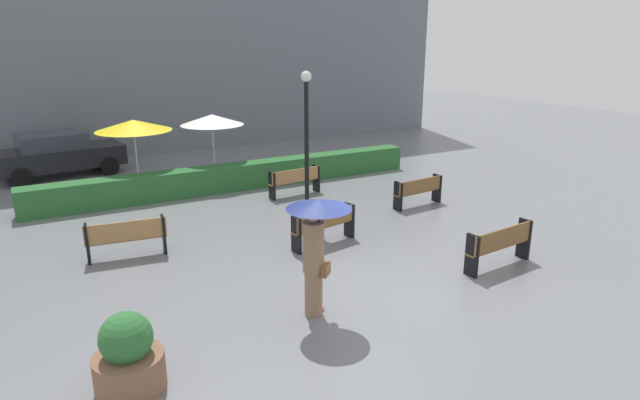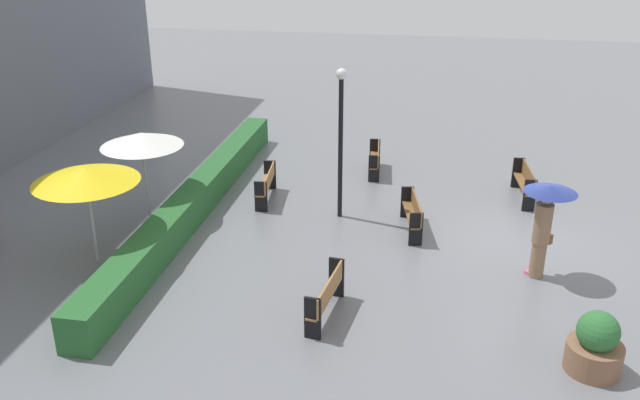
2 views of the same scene
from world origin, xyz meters
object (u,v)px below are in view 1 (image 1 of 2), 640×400
Objects in this scene: lamp_post at (307,131)px; bench_back_row at (295,179)px; bench_near_right at (501,243)px; patio_umbrella_white at (212,120)px; patio_umbrella_yellow at (133,125)px; planter_pot at (128,357)px; bench_far_right at (419,190)px; bench_far_left at (126,236)px; bench_mid_center at (325,224)px; pedestrian_with_umbrella at (316,237)px; parked_car at (59,154)px.

bench_back_row is at bearing 71.25° from lamp_post.
bench_near_right is 10.52m from patio_umbrella_white.
patio_umbrella_white reaches higher than patio_umbrella_yellow.
planter_pot is (-7.80, -0.46, -0.05)m from bench_near_right.
bench_near_right reaches higher than bench_far_right.
bench_far_left is at bearing -174.28° from lamp_post.
lamp_post reaches higher than patio_umbrella_white.
bench_mid_center is 1.05× the size of bench_far_right.
bench_far_right is 0.96× the size of bench_back_row.
lamp_post reaches higher than bench_back_row.
pedestrian_with_umbrella is (-5.80, -4.24, 0.98)m from bench_far_right.
patio_umbrella_white reaches higher than bench_near_right.
parked_car is at bearing 94.27° from bench_far_left.
bench_far_left is at bearing -125.46° from patio_umbrella_white.
bench_near_right is at bearing -106.90° from bench_far_right.
bench_back_row is at bearing 66.03° from pedestrian_with_umbrella.
patio_umbrella_white reaches higher than pedestrian_with_umbrella.
bench_far_right is at bearing -45.82° from parked_car.
bench_mid_center is at bearing -18.89° from bench_far_left.
patio_umbrella_yellow is (-6.86, 5.80, 1.64)m from bench_far_right.
pedestrian_with_umbrella reaches higher than bench_back_row.
bench_mid_center is at bearing 33.88° from planter_pot.
patio_umbrella_white is (-4.36, 5.59, 1.66)m from bench_far_right.
lamp_post is 6.25m from patio_umbrella_yellow.
lamp_post reaches higher than planter_pot.
planter_pot is 0.50× the size of patio_umbrella_white.
pedestrian_with_umbrella is (-1.83, -2.89, 0.96)m from bench_mid_center.
bench_mid_center is 0.41× the size of parked_car.
planter_pot reaches higher than bench_back_row.
bench_far_left is 9.11m from parked_car.
patio_umbrella_yellow reaches higher than planter_pot.
lamp_post is (-2.09, 4.95, 1.89)m from bench_near_right.
pedestrian_with_umbrella is 9.96m from patio_umbrella_white.
parked_car is (-2.07, 3.39, -1.32)m from patio_umbrella_yellow.
bench_near_right is 4.55m from bench_far_right.
bench_far_left is 0.82× the size of pedestrian_with_umbrella.
bench_back_row is 8.97m from parked_car.
bench_far_left is 0.44× the size of lamp_post.
bench_far_left is at bearing -154.46° from bench_back_row.
bench_far_right is 10.31m from planter_pot.
bench_far_left is 0.40× the size of parked_car.
bench_far_left is 1.03× the size of bench_far_right.
bench_far_right is 0.43× the size of lamp_post.
bench_near_right is 0.43× the size of parked_car.
lamp_post is at bearing 63.80° from pedestrian_with_umbrella.
lamp_post is 1.70× the size of patio_umbrella_white.
bench_far_right is at bearing 73.10° from bench_near_right.
lamp_post is at bearing 74.15° from bench_mid_center.
planter_pot is at bearing -152.19° from bench_far_right.
bench_near_right is at bearing -48.54° from bench_mid_center.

